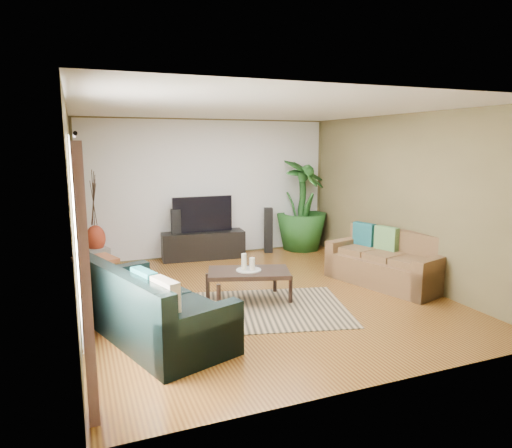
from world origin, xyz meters
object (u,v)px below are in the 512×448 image
speaker_right (268,230)px  potted_plant (302,204)px  pedestal (97,258)px  coffee_table (249,286)px  vase (96,238)px  speaker_left (176,235)px  side_table (97,276)px  sofa_left (151,299)px  television (203,214)px  sofa_right (385,258)px  tv_stand (203,245)px

speaker_right → potted_plant: potted_plant is taller
pedestal → coffee_table: bearing=-54.4°
potted_plant → vase: potted_plant is taller
speaker_left → side_table: speaker_left is taller
coffee_table → sofa_left: bearing=-139.9°
television → pedestal: television is taller
vase → sofa_left: bearing=-81.9°
sofa_right → sofa_left: bearing=-98.0°
tv_stand → vase: vase is taller
pedestal → vase: bearing=0.0°
sofa_left → potted_plant: 4.95m
speaker_right → side_table: 3.76m
coffee_table → vase: vase is taller
television → speaker_left: size_ratio=1.17×
sofa_left → side_table: size_ratio=4.03×
coffee_table → television: television is taller
coffee_table → tv_stand: (0.06, 2.68, 0.03)m
sofa_right → side_table: 4.46m
coffee_table → vase: bearing=143.2°
coffee_table → potted_plant: potted_plant is taller
potted_plant → side_table: 4.53m
side_table → television: bearing=36.8°
sofa_left → pedestal: sofa_left is taller
sofa_left → television: size_ratio=1.93×
speaker_right → vase: size_ratio=1.92×
television → pedestal: size_ratio=3.11×
tv_stand → side_table: (-2.05, -1.53, 0.01)m
sofa_left → coffee_table: bearing=-86.4°
side_table → potted_plant: bearing=20.0°
sofa_right → speaker_left: bearing=-151.0°
sofa_right → television: television is taller
tv_stand → speaker_left: speaker_left is taller
speaker_left → pedestal: bearing=-172.2°
sofa_left → pedestal: (-0.47, 3.29, -0.24)m
tv_stand → coffee_table: bearing=-86.0°
television → vase: bearing=180.0°
sofa_right → coffee_table: bearing=-107.2°
tv_stand → speaker_right: bearing=5.2°
sofa_left → tv_stand: size_ratio=1.42×
television → speaker_left: bearing=180.0°
sofa_right → speaker_right: speaker_right is taller
pedestal → speaker_left: bearing=0.0°
potted_plant → speaker_left: bearing=180.0°
television → speaker_right: television is taller
tv_stand → vase: bearing=-174.8°
speaker_right → pedestal: size_ratio=2.45×
speaker_left → tv_stand: bearing=7.8°
tv_stand → vase: 2.00m
sofa_right → coffee_table: sofa_right is taller
sofa_left → side_table: 1.84m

